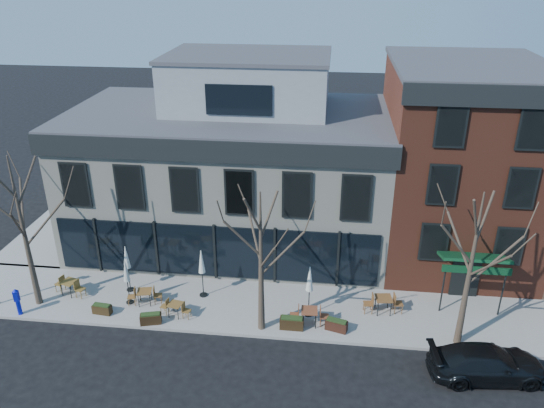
# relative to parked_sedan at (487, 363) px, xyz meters

# --- Properties ---
(ground) EXTENTS (120.00, 120.00, 0.00)m
(ground) POSITION_rel_parked_sedan_xyz_m (-12.78, 5.84, -0.70)
(ground) COLOR black
(ground) RESTS_ON ground
(sidewalk_front) EXTENTS (33.50, 4.70, 0.15)m
(sidewalk_front) POSITION_rel_parked_sedan_xyz_m (-9.53, 3.69, -0.63)
(sidewalk_front) COLOR gray
(sidewalk_front) RESTS_ON ground
(sidewalk_side) EXTENTS (4.50, 12.00, 0.15)m
(sidewalk_side) POSITION_rel_parked_sedan_xyz_m (-24.03, 11.84, -0.63)
(sidewalk_side) COLOR gray
(sidewalk_side) RESTS_ON ground
(corner_building) EXTENTS (18.39, 10.39, 11.10)m
(corner_building) POSITION_rel_parked_sedan_xyz_m (-12.70, 10.91, 4.02)
(corner_building) COLOR beige
(corner_building) RESTS_ON ground
(red_brick_building) EXTENTS (8.20, 11.78, 11.18)m
(red_brick_building) POSITION_rel_parked_sedan_xyz_m (0.22, 10.82, 4.93)
(red_brick_building) COLOR brown
(red_brick_building) RESTS_ON ground
(tree_corner) EXTENTS (3.93, 3.98, 7.92)m
(tree_corner) POSITION_rel_parked_sedan_xyz_m (-21.26, 2.64, 3.54)
(tree_corner) COLOR #382B21
(tree_corner) RESTS_ON sidewalk_front
(tree_mid) EXTENTS (3.50, 3.55, 7.04)m
(tree_mid) POSITION_rel_parked_sedan_xyz_m (-9.77, 1.94, 3.09)
(tree_mid) COLOR #382B21
(tree_mid) RESTS_ON sidewalk_front
(tree_right) EXTENTS (3.72, 3.77, 7.48)m
(tree_right) POSITION_rel_parked_sedan_xyz_m (-0.77, 1.94, 3.32)
(tree_right) COLOR #382B21
(tree_right) RESTS_ON sidewalk_front
(parked_sedan) EXTENTS (5.04, 2.50, 1.41)m
(parked_sedan) POSITION_rel_parked_sedan_xyz_m (0.00, 0.00, 0.00)
(parked_sedan) COLOR black
(parked_sedan) RESTS_ON ground
(call_box) EXTENTS (0.29, 0.29, 1.45)m
(call_box) POSITION_rel_parked_sedan_xyz_m (-21.73, 1.64, 0.22)
(call_box) COLOR #0D14B5
(call_box) RESTS_ON sidewalk_front
(cafe_set_0) EXTENTS (1.85, 0.95, 0.95)m
(cafe_set_0) POSITION_rel_parked_sedan_xyz_m (-20.02, 3.56, -0.07)
(cafe_set_0) COLOR brown
(cafe_set_0) RESTS_ON sidewalk_front
(cafe_set_1) EXTENTS (1.80, 0.83, 0.92)m
(cafe_set_1) POSITION_rel_parked_sedan_xyz_m (-15.88, 3.19, -0.08)
(cafe_set_1) COLOR brown
(cafe_set_1) RESTS_ON sidewalk_front
(cafe_set_2) EXTENTS (1.64, 0.76, 0.84)m
(cafe_set_2) POSITION_rel_parked_sedan_xyz_m (-14.07, 2.40, -0.12)
(cafe_set_2) COLOR brown
(cafe_set_2) RESTS_ON sidewalk_front
(cafe_set_4) EXTENTS (1.92, 0.80, 1.00)m
(cafe_set_4) POSITION_rel_parked_sedan_xyz_m (-7.56, 2.47, -0.04)
(cafe_set_4) COLOR brown
(cafe_set_4) RESTS_ON sidewalk_front
(cafe_set_5) EXTENTS (2.01, 0.88, 1.04)m
(cafe_set_5) POSITION_rel_parked_sedan_xyz_m (-4.00, 3.84, -0.02)
(cafe_set_5) COLOR brown
(cafe_set_5) RESTS_ON sidewalk_front
(umbrella_0) EXTENTS (0.42, 0.42, 2.63)m
(umbrella_0) POSITION_rel_parked_sedan_xyz_m (-17.07, 4.27, 1.30)
(umbrella_0) COLOR black
(umbrella_0) RESTS_ON sidewalk_front
(umbrella_1) EXTENTS (0.40, 0.40, 2.49)m
(umbrella_1) POSITION_rel_parked_sedan_xyz_m (-16.70, 3.18, 1.20)
(umbrella_1) COLOR black
(umbrella_1) RESTS_ON sidewalk_front
(umbrella_2) EXTENTS (0.43, 0.43, 2.68)m
(umbrella_2) POSITION_rel_parked_sedan_xyz_m (-13.12, 4.23, 1.34)
(umbrella_2) COLOR black
(umbrella_2) RESTS_ON sidewalk_front
(umbrella_3) EXTENTS (0.44, 0.44, 2.73)m
(umbrella_3) POSITION_rel_parked_sedan_xyz_m (-7.62, 3.22, 1.37)
(umbrella_3) COLOR black
(umbrella_3) RESTS_ON sidewalk_front
(planter_0) EXTENTS (0.96, 0.47, 0.52)m
(planter_0) POSITION_rel_parked_sedan_xyz_m (-17.72, 2.16, -0.30)
(planter_0) COLOR #2F220F
(planter_0) RESTS_ON sidewalk_front
(planter_1) EXTENTS (1.07, 0.64, 0.56)m
(planter_1) POSITION_rel_parked_sedan_xyz_m (-15.09, 1.67, -0.28)
(planter_1) COLOR black
(planter_1) RESTS_ON sidewalk_front
(planter_2) EXTENTS (1.12, 0.46, 0.62)m
(planter_2) POSITION_rel_parked_sedan_xyz_m (-8.36, 2.08, -0.24)
(planter_2) COLOR black
(planter_2) RESTS_ON sidewalk_front
(planter_3) EXTENTS (1.10, 0.68, 0.57)m
(planter_3) POSITION_rel_parked_sedan_xyz_m (-6.26, 2.18, -0.27)
(planter_3) COLOR black
(planter_3) RESTS_ON sidewalk_front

